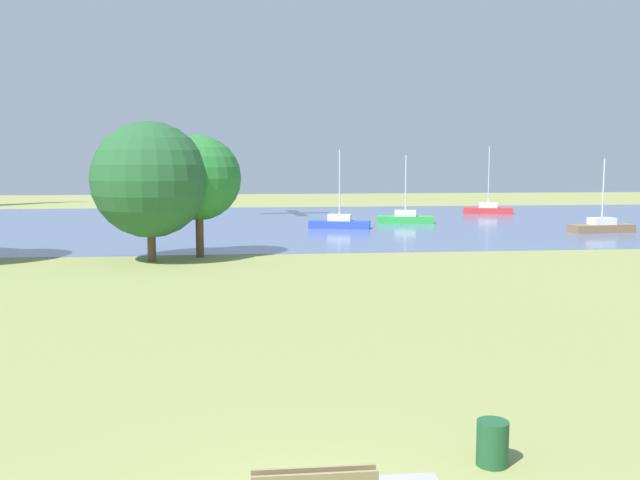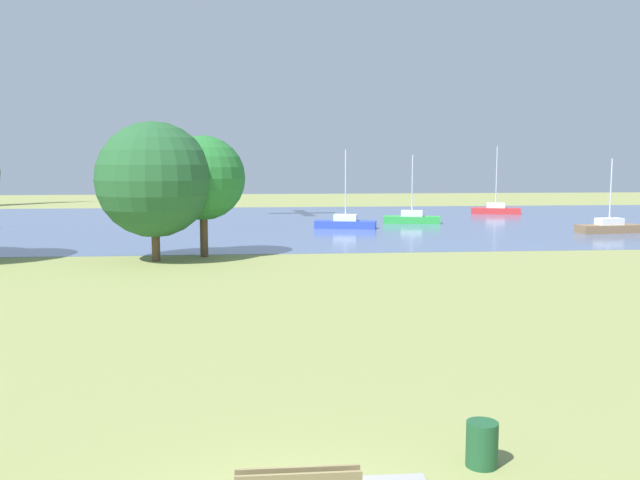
{
  "view_description": "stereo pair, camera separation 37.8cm",
  "coord_description": "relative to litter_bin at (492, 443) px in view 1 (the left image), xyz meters",
  "views": [
    {
      "loc": [
        -0.93,
        -9.27,
        5.35
      ],
      "look_at": [
        1.68,
        14.72,
        2.56
      ],
      "focal_mm": 38.77,
      "sensor_mm": 36.0,
      "label": 1
    },
    {
      "loc": [
        -0.56,
        -9.31,
        5.35
      ],
      "look_at": [
        1.68,
        14.72,
        2.56
      ],
      "focal_mm": 38.77,
      "sensor_mm": 36.0,
      "label": 2
    }
  ],
  "objects": [
    {
      "name": "ground_plane",
      "position": [
        -3.35,
        20.02,
        -0.4
      ],
      "size": [
        160.0,
        160.0,
        0.0
      ],
      "primitive_type": "plane",
      "color": "#8C9351"
    },
    {
      "name": "litter_bin",
      "position": [
        0.0,
        0.0,
        0.0
      ],
      "size": [
        0.56,
        0.56,
        0.8
      ],
      "primitive_type": "cylinder",
      "color": "#1E512D",
      "rests_on": "ground"
    },
    {
      "name": "water_surface",
      "position": [
        -3.35,
        48.02,
        -0.39
      ],
      "size": [
        140.0,
        40.0,
        0.02
      ],
      "primitive_type": "cube",
      "color": "slate",
      "rests_on": "ground"
    },
    {
      "name": "sailboat_blue",
      "position": [
        3.13,
        42.59,
        0.05
      ],
      "size": [
        5.02,
        2.63,
        6.17
      ],
      "color": "blue",
      "rests_on": "water_surface"
    },
    {
      "name": "sailboat_red",
      "position": [
        20.1,
        56.01,
        0.06
      ],
      "size": [
        5.03,
        2.81,
        6.72
      ],
      "color": "red",
      "rests_on": "water_surface"
    },
    {
      "name": "sailboat_green",
      "position": [
        9.35,
        46.45,
        0.05
      ],
      "size": [
        5.02,
        2.62,
        5.79
      ],
      "color": "green",
      "rests_on": "water_surface"
    },
    {
      "name": "sailboat_brown",
      "position": [
        22.14,
        37.37,
        0.05
      ],
      "size": [
        4.94,
        2.03,
        5.47
      ],
      "color": "brown",
      "rests_on": "water_surface"
    },
    {
      "name": "tree_west_near",
      "position": [
        -9.25,
        25.91,
        3.94
      ],
      "size": [
        6.12,
        6.12,
        7.41
      ],
      "color": "brown",
      "rests_on": "ground"
    },
    {
      "name": "tree_east_far",
      "position": [
        -6.8,
        27.36,
        3.98
      ],
      "size": [
        4.67,
        4.67,
        6.73
      ],
      "color": "brown",
      "rests_on": "ground"
    }
  ]
}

